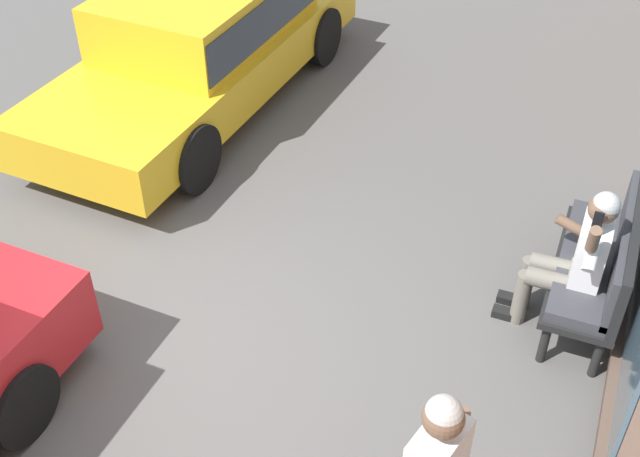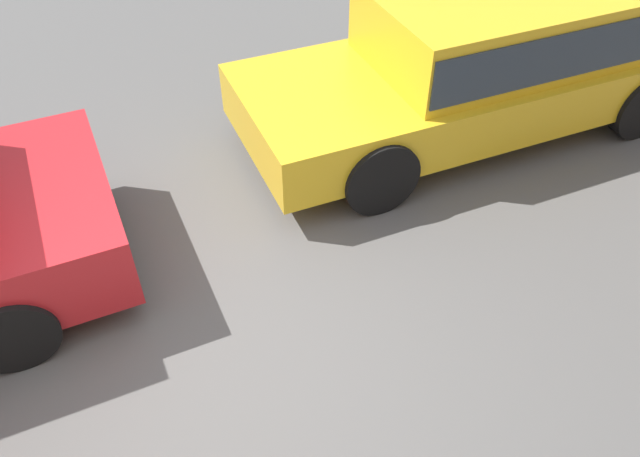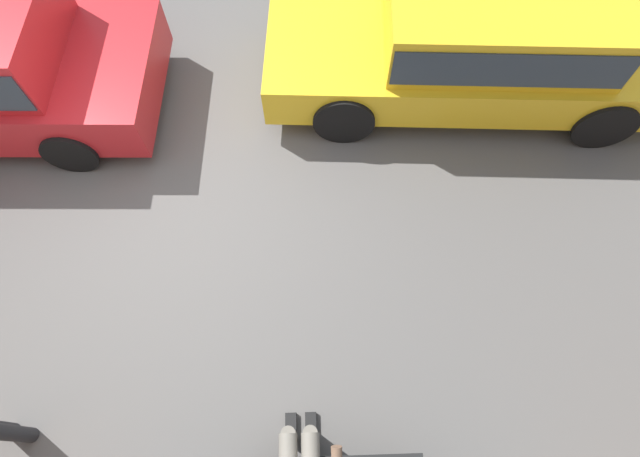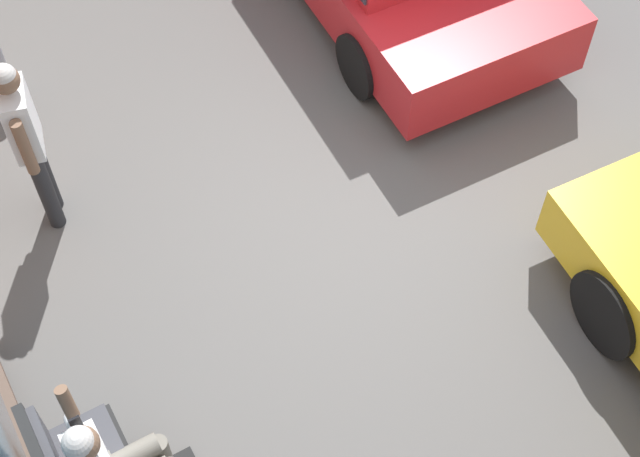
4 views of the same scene
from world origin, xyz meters
name	(u,v)px [view 4 (image 4 of 4)]	position (x,y,z in m)	size (l,w,h in m)	color
ground_plane	(362,199)	(0.00, 0.00, 0.00)	(60.00, 60.00, 0.00)	#565451
pedestrian_standing	(26,134)	(1.10, 2.25, 1.02)	(0.54, 0.28, 1.73)	#232326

